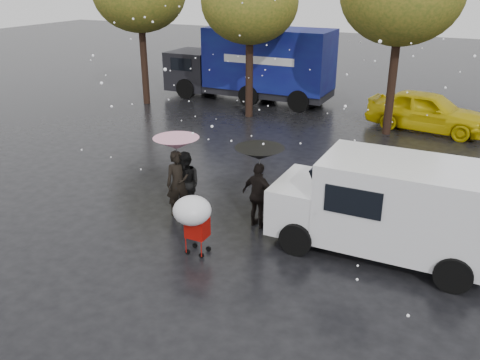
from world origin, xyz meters
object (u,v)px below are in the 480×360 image
at_px(person_black, 259,195).
at_px(yellow_taxi, 427,111).
at_px(white_van, 391,206).
at_px(blue_truck, 253,64).
at_px(vendor_cart, 318,206).
at_px(shopping_cart, 193,213).
at_px(person_pink, 178,183).

distance_m(person_black, yellow_taxi, 10.91).
height_order(white_van, blue_truck, blue_truck).
relative_size(person_black, yellow_taxi, 0.36).
xyz_separation_m(vendor_cart, blue_truck, (-7.25, 12.02, 1.03)).
height_order(shopping_cart, blue_truck, blue_truck).
xyz_separation_m(shopping_cart, blue_truck, (-5.13, 14.25, 0.69)).
bearing_deg(blue_truck, vendor_cart, -58.90).
xyz_separation_m(person_black, shopping_cart, (-0.69, -1.97, 0.22)).
height_order(vendor_cart, yellow_taxi, yellow_taxi).
bearing_deg(yellow_taxi, shopping_cart, 173.26).
relative_size(blue_truck, yellow_taxi, 1.78).
distance_m(person_pink, white_van, 5.30).
xyz_separation_m(vendor_cart, shopping_cart, (-2.12, -2.23, 0.34)).
bearing_deg(person_black, person_pink, 21.17).
xyz_separation_m(white_van, yellow_taxi, (-0.50, 10.50, -0.36)).
height_order(shopping_cart, yellow_taxi, yellow_taxi).
bearing_deg(person_pink, person_black, -37.18).
height_order(person_black, blue_truck, blue_truck).
relative_size(vendor_cart, white_van, 0.31).
height_order(person_black, yellow_taxi, person_black).
height_order(person_black, vendor_cart, person_black).
height_order(person_pink, vendor_cart, person_pink).
relative_size(shopping_cart, yellow_taxi, 0.31).
relative_size(vendor_cart, shopping_cart, 1.04).
distance_m(vendor_cart, white_van, 1.76).
xyz_separation_m(person_pink, person_black, (2.15, 0.29, -0.03)).
bearing_deg(yellow_taxi, vendor_cart, -178.56).
bearing_deg(white_van, blue_truck, 126.29).
height_order(person_pink, blue_truck, blue_truck).
distance_m(person_pink, yellow_taxi, 11.88).
relative_size(white_van, blue_truck, 0.59).
bearing_deg(person_black, yellow_taxi, -90.32).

